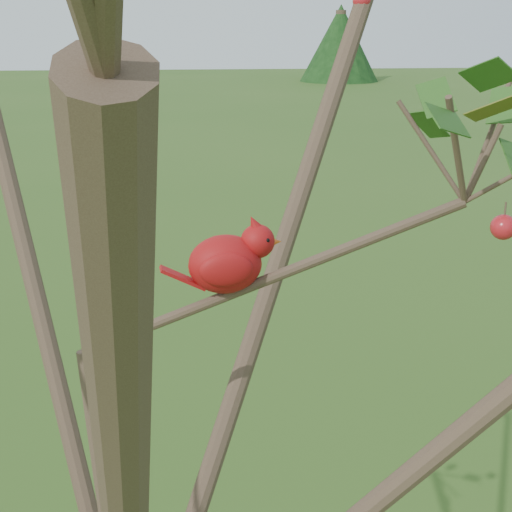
# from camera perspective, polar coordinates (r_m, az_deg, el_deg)

# --- Properties ---
(crabapple_tree) EXTENTS (2.35, 2.05, 2.95)m
(crabapple_tree) POSITION_cam_1_polar(r_m,az_deg,el_deg) (1.03, -10.77, -1.66)
(crabapple_tree) COLOR #443124
(crabapple_tree) RESTS_ON ground
(cardinal) EXTENTS (0.20, 0.11, 0.14)m
(cardinal) POSITION_cam_1_polar(r_m,az_deg,el_deg) (1.13, -2.15, -0.38)
(cardinal) COLOR #AC130E
(cardinal) RESTS_ON ground
(distant_trees) EXTENTS (42.06, 17.53, 3.24)m
(distant_trees) POSITION_cam_1_polar(r_m,az_deg,el_deg) (25.80, -6.57, 15.66)
(distant_trees) COLOR #443124
(distant_trees) RESTS_ON ground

